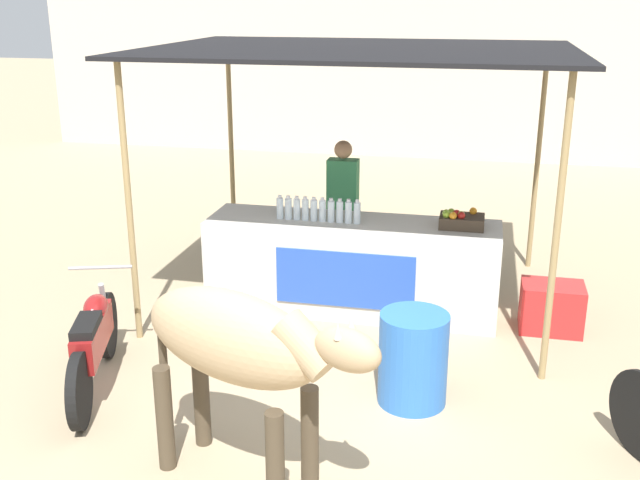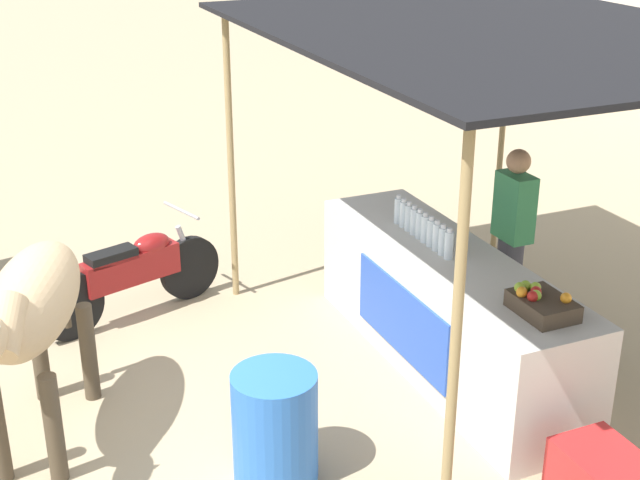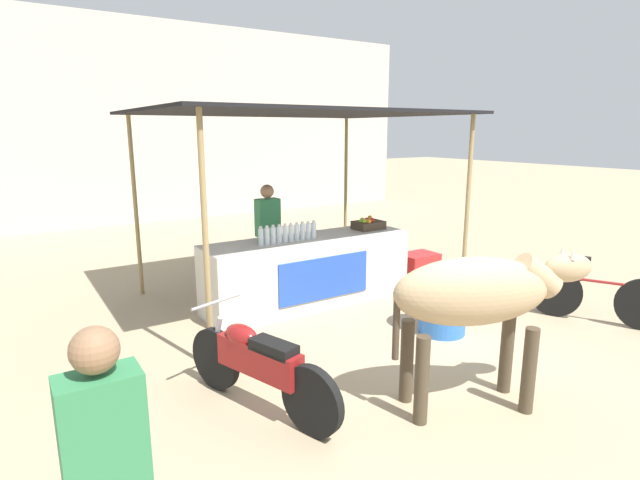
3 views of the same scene
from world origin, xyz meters
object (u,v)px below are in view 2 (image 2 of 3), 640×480
object	(u,v)px
motorcycle_parked	(134,272)
fruit_crate	(541,304)
water_barrel	(275,427)
vendor_behind_counter	(511,242)
cow	(32,309)
stall_counter	(446,310)

from	to	relation	value
motorcycle_parked	fruit_crate	bearing A→B (deg)	36.37
water_barrel	motorcycle_parked	xyz separation A→B (m)	(-2.64, -0.33, 0.04)
vendor_behind_counter	cow	world-z (taller)	vendor_behind_counter
vendor_behind_counter	motorcycle_parked	world-z (taller)	vendor_behind_counter
stall_counter	water_barrel	xyz separation A→B (m)	(0.82, -1.77, -0.09)
water_barrel	motorcycle_parked	world-z (taller)	motorcycle_parked
water_barrel	cow	distance (m)	1.78
stall_counter	motorcycle_parked	world-z (taller)	stall_counter
fruit_crate	cow	world-z (taller)	cow
cow	fruit_crate	bearing A→B (deg)	67.84
fruit_crate	motorcycle_parked	xyz separation A→B (m)	(-2.91, -2.14, -0.61)
cow	motorcycle_parked	xyz separation A→B (m)	(-1.63, 0.99, -0.60)
water_barrel	stall_counter	bearing A→B (deg)	114.90
fruit_crate	water_barrel	xyz separation A→B (m)	(-0.27, -1.81, -0.65)
vendor_behind_counter	motorcycle_parked	size ratio (longest dim) A/B	0.95
cow	water_barrel	bearing A→B (deg)	52.59
stall_counter	motorcycle_parked	distance (m)	2.77
stall_counter	fruit_crate	bearing A→B (deg)	2.44
fruit_crate	motorcycle_parked	world-z (taller)	fruit_crate
stall_counter	cow	size ratio (longest dim) A/B	1.65
water_barrel	cow	size ratio (longest dim) A/B	0.42
fruit_crate	vendor_behind_counter	world-z (taller)	vendor_behind_counter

